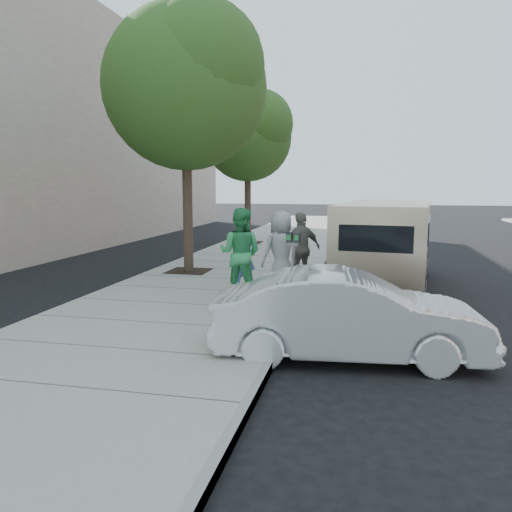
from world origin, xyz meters
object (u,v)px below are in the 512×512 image
van (387,243)px  person_striped_polo (301,249)px  person_officer (244,257)px  person_green_shirt (240,253)px  tree_far (249,133)px  parking_meter (293,251)px  sedan (348,316)px  person_gray_shirt (281,252)px  tree_near (187,81)px

van → person_striped_polo: bearing=-147.8°
person_officer → person_green_shirt: 0.96m
person_green_shirt → van: bearing=-135.7°
tree_far → person_striped_polo: tree_far is taller
parking_meter → van: (2.10, 2.53, -0.05)m
sedan → person_striped_polo: (-1.33, 4.78, 0.40)m
van → person_officer: size_ratio=3.96×
sedan → person_striped_polo: 4.98m
tree_far → parking_meter: (3.47, -10.55, -3.65)m
person_gray_shirt → tree_near: bearing=-75.8°
person_striped_polo → tree_far: bearing=-109.2°
person_green_shirt → sedan: bearing=133.9°
tree_far → person_gray_shirt: bearing=-72.6°
tree_far → person_officer: 10.74m
van → tree_near: bearing=-177.1°
tree_far → parking_meter: tree_far is taller
tree_near → parking_meter: tree_near is taller
tree_near → parking_meter: bearing=-40.4°
van → person_green_shirt: size_ratio=3.06×
van → person_striped_polo: 2.34m
van → person_green_shirt: (-3.27, -2.65, -0.02)m
tree_near → sedan: (4.78, -6.19, -4.86)m
person_officer → person_green_shirt: (0.14, -0.92, 0.23)m
person_striped_polo → person_gray_shirt: bearing=25.1°
parking_meter → person_officer: bearing=160.7°
parking_meter → tree_far: bearing=120.3°
tree_far → sedan: tree_far is taller
parking_meter → person_green_shirt: 1.18m
parking_meter → sedan: (1.32, -3.24, -0.55)m
tree_near → sedan: 9.21m
sedan → person_gray_shirt: person_gray_shirt is taller
person_gray_shirt → person_striped_polo: 0.91m
sedan → person_officer: bearing=27.4°
tree_near → parking_meter: (3.47, -2.95, -4.31)m
tree_far → person_green_shirt: tree_far is taller
parking_meter → sedan: parking_meter is taller
person_officer → person_striped_polo: 1.50m
van → person_officer: van is taller
tree_near → parking_meter: 6.27m
person_striped_polo → van: bearing=164.9°
tree_near → tree_far: 7.63m
person_officer → person_striped_polo: person_striped_polo is taller
tree_far → van: tree_far is taller
van → person_officer: (-3.41, -1.73, -0.25)m
van → person_green_shirt: van is taller
sedan → person_green_shirt: 4.02m
tree_near → person_striped_polo: bearing=-22.2°
tree_far → person_officer: size_ratio=4.15×
person_officer → sedan: bearing=-57.6°
sedan → person_gray_shirt: bearing=17.7°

